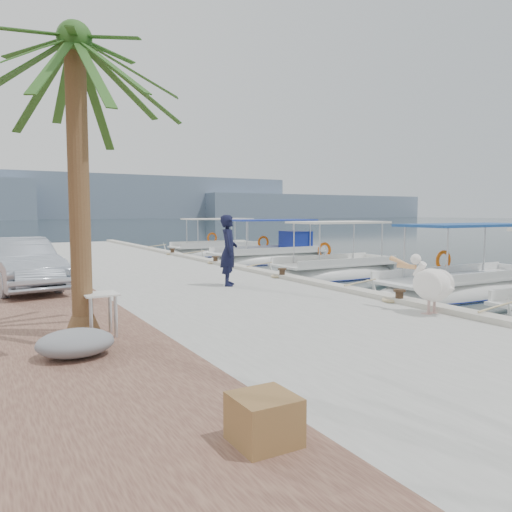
{
  "coord_description": "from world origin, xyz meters",
  "views": [
    {
      "loc": [
        -8.78,
        -11.71,
        2.58
      ],
      "look_at": [
        -1.0,
        2.03,
        1.2
      ],
      "focal_mm": 35.0,
      "sensor_mm": 36.0,
      "label": 1
    }
  ],
  "objects_px": {
    "fisherman": "(229,250)",
    "date_palm": "(74,42)",
    "fishing_caique_b": "(462,291)",
    "fishing_caique_c": "(335,274)",
    "pelican": "(431,283)",
    "fishing_caique_d": "(270,259)",
    "fishing_caique_e": "(215,253)",
    "parked_car": "(19,264)"
  },
  "relations": [
    {
      "from": "fishing_caique_e",
      "to": "fisherman",
      "type": "relative_size",
      "value": 3.25
    },
    {
      "from": "fishing_caique_d",
      "to": "date_palm",
      "type": "distance_m",
      "value": 18.48
    },
    {
      "from": "parked_car",
      "to": "date_palm",
      "type": "bearing_deg",
      "value": -94.27
    },
    {
      "from": "fishing_caique_b",
      "to": "date_palm",
      "type": "height_order",
      "value": "date_palm"
    },
    {
      "from": "fishing_caique_d",
      "to": "fisherman",
      "type": "relative_size",
      "value": 3.75
    },
    {
      "from": "pelican",
      "to": "fisherman",
      "type": "distance_m",
      "value": 5.9
    },
    {
      "from": "fishing_caique_c",
      "to": "fisherman",
      "type": "relative_size",
      "value": 3.08
    },
    {
      "from": "fishing_caique_d",
      "to": "parked_car",
      "type": "relative_size",
      "value": 1.78
    },
    {
      "from": "fishing_caique_b",
      "to": "fishing_caique_c",
      "type": "bearing_deg",
      "value": 97.65
    },
    {
      "from": "fishing_caique_c",
      "to": "parked_car",
      "type": "height_order",
      "value": "fishing_caique_c"
    },
    {
      "from": "fishing_caique_b",
      "to": "fishing_caique_c",
      "type": "xyz_separation_m",
      "value": [
        -0.73,
        5.43,
        0.0
      ]
    },
    {
      "from": "fishing_caique_b",
      "to": "parked_car",
      "type": "distance_m",
      "value": 13.03
    },
    {
      "from": "pelican",
      "to": "fisherman",
      "type": "bearing_deg",
      "value": 108.49
    },
    {
      "from": "fishing_caique_e",
      "to": "parked_car",
      "type": "height_order",
      "value": "fishing_caique_e"
    },
    {
      "from": "fishing_caique_b",
      "to": "fisherman",
      "type": "relative_size",
      "value": 3.81
    },
    {
      "from": "fishing_caique_b",
      "to": "date_palm",
      "type": "relative_size",
      "value": 1.33
    },
    {
      "from": "fishing_caique_e",
      "to": "parked_car",
      "type": "bearing_deg",
      "value": -132.7
    },
    {
      "from": "fishing_caique_c",
      "to": "date_palm",
      "type": "bearing_deg",
      "value": -147.24
    },
    {
      "from": "fisherman",
      "to": "fishing_caique_b",
      "type": "bearing_deg",
      "value": -81.38
    },
    {
      "from": "fishing_caique_b",
      "to": "fishing_caique_e",
      "type": "height_order",
      "value": "same"
    },
    {
      "from": "fisherman",
      "to": "date_palm",
      "type": "bearing_deg",
      "value": 158.59
    },
    {
      "from": "parked_car",
      "to": "fishing_caique_c",
      "type": "bearing_deg",
      "value": -4.49
    },
    {
      "from": "fishing_caique_c",
      "to": "pelican",
      "type": "distance_m",
      "value": 9.65
    },
    {
      "from": "fishing_caique_b",
      "to": "fishing_caique_e",
      "type": "distance_m",
      "value": 17.14
    },
    {
      "from": "fishing_caique_b",
      "to": "pelican",
      "type": "distance_m",
      "value": 6.03
    },
    {
      "from": "pelican",
      "to": "fishing_caique_e",
      "type": "bearing_deg",
      "value": 77.49
    },
    {
      "from": "fishing_caique_d",
      "to": "fisherman",
      "type": "distance_m",
      "value": 11.68
    },
    {
      "from": "fisherman",
      "to": "date_palm",
      "type": "height_order",
      "value": "date_palm"
    },
    {
      "from": "fishing_caique_b",
      "to": "fishing_caique_e",
      "type": "relative_size",
      "value": 1.17
    },
    {
      "from": "fishing_caique_d",
      "to": "pelican",
      "type": "distance_m",
      "value": 15.74
    },
    {
      "from": "fishing_caique_c",
      "to": "fishing_caique_d",
      "type": "height_order",
      "value": "same"
    },
    {
      "from": "fishing_caique_b",
      "to": "fishing_caique_d",
      "type": "xyz_separation_m",
      "value": [
        0.05,
        11.72,
        0.06
      ]
    },
    {
      "from": "fishing_caique_b",
      "to": "fisherman",
      "type": "xyz_separation_m",
      "value": [
        -6.92,
        2.45,
        1.38
      ]
    },
    {
      "from": "pelican",
      "to": "fishing_caique_c",
      "type": "bearing_deg",
      "value": 63.23
    },
    {
      "from": "fishing_caique_c",
      "to": "fisherman",
      "type": "height_order",
      "value": "fisherman"
    },
    {
      "from": "date_palm",
      "to": "parked_car",
      "type": "relative_size",
      "value": 1.36
    },
    {
      "from": "fishing_caique_e",
      "to": "fishing_caique_b",
      "type": "bearing_deg",
      "value": -88.15
    },
    {
      "from": "fishing_caique_b",
      "to": "pelican",
      "type": "relative_size",
      "value": 4.92
    },
    {
      "from": "fishing_caique_b",
      "to": "fisherman",
      "type": "bearing_deg",
      "value": 160.54
    },
    {
      "from": "fishing_caique_c",
      "to": "fishing_caique_d",
      "type": "relative_size",
      "value": 0.82
    },
    {
      "from": "fishing_caique_d",
      "to": "fishing_caique_e",
      "type": "relative_size",
      "value": 1.15
    },
    {
      "from": "date_palm",
      "to": "parked_car",
      "type": "xyz_separation_m",
      "value": [
        -0.5,
        6.15,
        -4.11
      ]
    }
  ]
}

